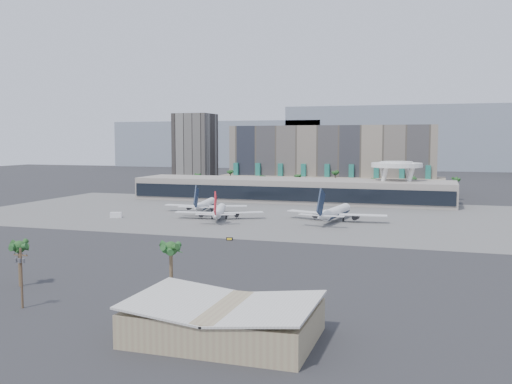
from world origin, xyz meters
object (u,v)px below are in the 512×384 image
(service_vehicle_a, at_px, (116,215))
(service_vehicle_b, at_px, (319,218))
(airliner_left, at_px, (205,205))
(airliner_right, at_px, (335,212))
(utility_pole, at_px, (21,273))
(airliner_centre, at_px, (219,211))
(taxiway_sign, at_px, (230,239))

(service_vehicle_a, distance_m, service_vehicle_b, 85.95)
(airliner_left, height_order, airliner_right, airliner_right)
(utility_pole, relative_size, airliner_left, 0.30)
(service_vehicle_a, bearing_deg, airliner_right, -11.12)
(airliner_right, distance_m, service_vehicle_b, 8.18)
(airliner_centre, height_order, service_vehicle_a, airliner_centre)
(airliner_centre, relative_size, service_vehicle_a, 7.81)
(utility_pole, xyz_separation_m, airliner_left, (-23.70, 149.02, -3.68))
(service_vehicle_a, bearing_deg, airliner_centre, -10.26)
(service_vehicle_b, bearing_deg, utility_pole, -100.33)
(airliner_left, bearing_deg, service_vehicle_a, -144.97)
(utility_pole, relative_size, airliner_right, 0.28)
(airliner_left, bearing_deg, service_vehicle_b, -18.57)
(utility_pole, height_order, taxiway_sign, utility_pole)
(service_vehicle_a, bearing_deg, airliner_left, 22.98)
(airliner_left, xyz_separation_m, taxiway_sign, (36.17, -65.41, -2.97))
(taxiway_sign, bearing_deg, airliner_right, 53.15)
(airliner_left, xyz_separation_m, service_vehicle_b, (54.68, -8.34, -2.63))
(airliner_centre, distance_m, airliner_right, 47.81)
(utility_pole, bearing_deg, airliner_right, 74.58)
(utility_pole, relative_size, service_vehicle_b, 3.69)
(taxiway_sign, bearing_deg, utility_pole, -110.07)
(utility_pole, height_order, airliner_left, airliner_left)
(service_vehicle_b, relative_size, taxiway_sign, 1.47)
(service_vehicle_b, bearing_deg, service_vehicle_a, -164.18)
(utility_pole, relative_size, airliner_centre, 0.32)
(airliner_centre, xyz_separation_m, airliner_right, (47.07, 8.34, 0.44))
(service_vehicle_b, bearing_deg, airliner_centre, -162.01)
(airliner_centre, xyz_separation_m, service_vehicle_b, (40.09, 11.42, -2.49))
(airliner_right, xyz_separation_m, taxiway_sign, (-25.48, -53.98, -3.28))
(service_vehicle_a, relative_size, service_vehicle_b, 1.47)
(service_vehicle_a, height_order, taxiway_sign, service_vehicle_a)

